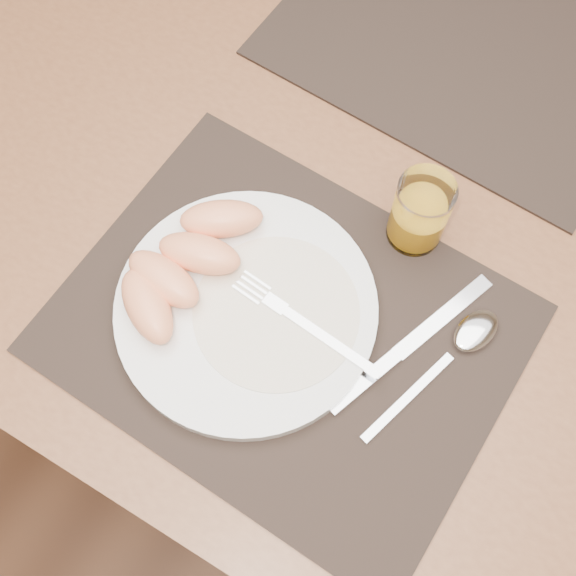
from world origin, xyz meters
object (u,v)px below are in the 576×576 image
at_px(table, 365,203).
at_px(juice_glass, 419,214).
at_px(fork, 294,317).
at_px(plate, 246,309).
at_px(placemat_near, 286,328).
at_px(knife, 397,354).
at_px(spoon, 466,340).
at_px(placemat_far, 466,40).

relative_size(table, juice_glass, 15.49).
relative_size(fork, juice_glass, 1.94).
distance_m(plate, juice_glass, 0.20).
bearing_deg(juice_glass, plate, -122.25).
bearing_deg(placemat_near, juice_glass, 69.02).
distance_m(table, knife, 0.24).
bearing_deg(fork, spoon, 23.66).
distance_m(table, placemat_far, 0.24).
bearing_deg(juice_glass, placemat_far, 102.95).
relative_size(table, placemat_near, 3.11).
relative_size(placemat_far, fork, 2.57).
distance_m(table, juice_glass, 0.16).
xyz_separation_m(placemat_far, plate, (-0.04, -0.45, 0.01)).
xyz_separation_m(table, placemat_far, (0.02, 0.22, 0.09)).
xyz_separation_m(knife, juice_glass, (-0.05, 0.13, 0.04)).
height_order(placemat_far, juice_glass, juice_glass).
distance_m(placemat_near, plate, 0.05).
height_order(table, placemat_near, placemat_near).
relative_size(placemat_near, spoon, 2.38).
height_order(table, fork, fork).
bearing_deg(placemat_near, knife, 15.72).
height_order(fork, juice_glass, juice_glass).
height_order(placemat_far, fork, fork).
bearing_deg(knife, fork, -167.97).
xyz_separation_m(placemat_far, knife, (0.11, -0.41, 0.00)).
relative_size(plate, fork, 1.54).
height_order(placemat_near, placemat_far, same).
xyz_separation_m(table, fork, (0.02, -0.21, 0.11)).
bearing_deg(knife, table, 124.00).
height_order(placemat_near, spoon, spoon).
distance_m(fork, knife, 0.11).
xyz_separation_m(placemat_far, juice_glass, (0.06, -0.27, 0.04)).
distance_m(knife, juice_glass, 0.15).
distance_m(placemat_near, spoon, 0.18).
height_order(table, plate, plate).
relative_size(table, plate, 5.19).
distance_m(placemat_far, knife, 0.42).
xyz_separation_m(plate, juice_glass, (0.11, 0.17, 0.03)).
height_order(plate, knife, plate).
bearing_deg(placemat_far, plate, -95.71).
bearing_deg(juice_glass, fork, -110.47).
bearing_deg(placemat_far, spoon, -65.46).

